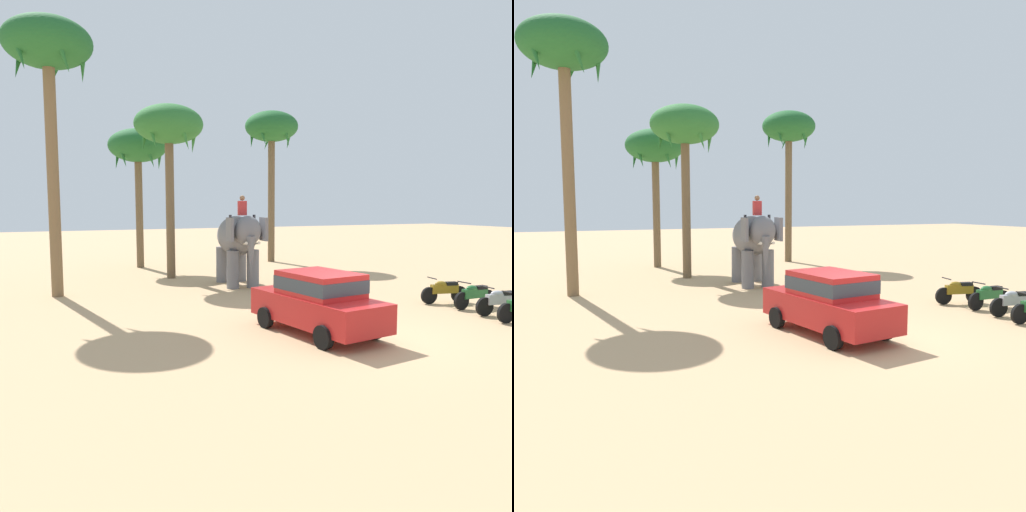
{
  "view_description": "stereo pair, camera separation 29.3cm",
  "coord_description": "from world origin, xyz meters",
  "views": [
    {
      "loc": [
        -7.87,
        -10.68,
        3.51
      ],
      "look_at": [
        -0.19,
        6.2,
        1.6
      ],
      "focal_mm": 35.27,
      "sensor_mm": 36.0,
      "label": 1
    },
    {
      "loc": [
        -7.61,
        -10.8,
        3.51
      ],
      "look_at": [
        -0.19,
        6.2,
        1.6
      ],
      "focal_mm": 35.27,
      "sensor_mm": 36.0,
      "label": 2
    }
  ],
  "objects": [
    {
      "name": "motorcycle_fourth_in_row",
      "position": [
        5.71,
        0.39,
        0.46
      ],
      "size": [
        1.79,
        0.55,
        0.94
      ],
      "color": "black",
      "rests_on": "ground"
    },
    {
      "name": "elephant_with_mahout",
      "position": [
        0.39,
        9.29,
        1.99
      ],
      "size": [
        1.96,
        3.96,
        3.88
      ],
      "color": "slate",
      "rests_on": "ground"
    },
    {
      "name": "palm_tree_far_back",
      "position": [
        5.74,
        16.95,
        7.87
      ],
      "size": [
        3.2,
        3.2,
        9.07
      ],
      "color": "brown",
      "rests_on": "ground"
    },
    {
      "name": "car_sedan_foreground",
      "position": [
        -0.78,
        0.82,
        0.93
      ],
      "size": [
        2.3,
        4.3,
        1.7
      ],
      "color": "red",
      "rests_on": "ground"
    },
    {
      "name": "palm_tree_near_hut",
      "position": [
        -1.7,
        12.64,
        6.98
      ],
      "size": [
        3.2,
        3.2,
        8.11
      ],
      "color": "brown",
      "rests_on": "ground"
    },
    {
      "name": "palm_tree_left_of_road",
      "position": [
        -6.92,
        9.75,
        8.97
      ],
      "size": [
        3.2,
        3.2,
        10.28
      ],
      "color": "brown",
      "rests_on": "ground"
    },
    {
      "name": "palm_tree_behind_elephant",
      "position": [
        -2.19,
        17.4,
        6.51
      ],
      "size": [
        3.2,
        3.2,
        7.61
      ],
      "color": "brown",
      "rests_on": "ground"
    },
    {
      "name": "motorcycle_end_of_row",
      "position": [
        5.55,
        2.6,
        0.46
      ],
      "size": [
        1.78,
        0.6,
        0.94
      ],
      "color": "black",
      "rests_on": "ground"
    },
    {
      "name": "motorcycle_far_in_row",
      "position": [
        5.81,
        1.5,
        0.46
      ],
      "size": [
        1.8,
        0.55,
        0.94
      ],
      "color": "black",
      "rests_on": "ground"
    },
    {
      "name": "ground_plane",
      "position": [
        0.0,
        0.0,
        0.0
      ],
      "size": [
        120.0,
        120.0,
        0.0
      ],
      "primitive_type": "plane",
      "color": "tan"
    }
  ]
}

